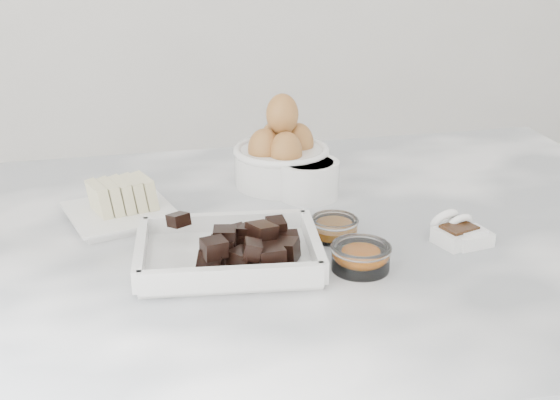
# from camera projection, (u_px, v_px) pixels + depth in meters

# --- Properties ---
(marble_slab) EXTENTS (1.20, 0.80, 0.04)m
(marble_slab) POSITION_uv_depth(u_px,v_px,m) (270.00, 251.00, 1.05)
(marble_slab) COLOR white
(marble_slab) RESTS_ON cabinet
(chocolate_dish) EXTENTS (0.24, 0.20, 0.06)m
(chocolate_dish) POSITION_uv_depth(u_px,v_px,m) (228.00, 246.00, 0.96)
(chocolate_dish) COLOR white
(chocolate_dish) RESTS_ON marble_slab
(butter_plate) EXTENTS (0.17, 0.17, 0.06)m
(butter_plate) POSITION_uv_depth(u_px,v_px,m) (119.00, 205.00, 1.09)
(butter_plate) COLOR white
(butter_plate) RESTS_ON marble_slab
(sugar_ramekin) EXTENTS (0.09, 0.09, 0.06)m
(sugar_ramekin) POSITION_uv_depth(u_px,v_px,m) (308.00, 178.00, 1.17)
(sugar_ramekin) COLOR white
(sugar_ramekin) RESTS_ON marble_slab
(egg_bowl) EXTENTS (0.15, 0.15, 0.14)m
(egg_bowl) POSITION_uv_depth(u_px,v_px,m) (281.00, 155.00, 1.21)
(egg_bowl) COLOR white
(egg_bowl) RESTS_ON marble_slab
(honey_bowl) EXTENTS (0.07, 0.07, 0.03)m
(honey_bowl) POSITION_uv_depth(u_px,v_px,m) (334.00, 227.00, 1.03)
(honey_bowl) COLOR white
(honey_bowl) RESTS_ON marble_slab
(zest_bowl) EXTENTS (0.08, 0.08, 0.03)m
(zest_bowl) POSITION_uv_depth(u_px,v_px,m) (361.00, 256.00, 0.94)
(zest_bowl) COLOR white
(zest_bowl) RESTS_ON marble_slab
(vanilla_spoon) EXTENTS (0.07, 0.08, 0.04)m
(vanilla_spoon) POSITION_uv_depth(u_px,v_px,m) (455.00, 231.00, 1.02)
(vanilla_spoon) COLOR white
(vanilla_spoon) RESTS_ON marble_slab
(salt_spoon) EXTENTS (0.06, 0.07, 0.04)m
(salt_spoon) POSITION_uv_depth(u_px,v_px,m) (467.00, 234.00, 1.02)
(salt_spoon) COLOR white
(salt_spoon) RESTS_ON marble_slab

